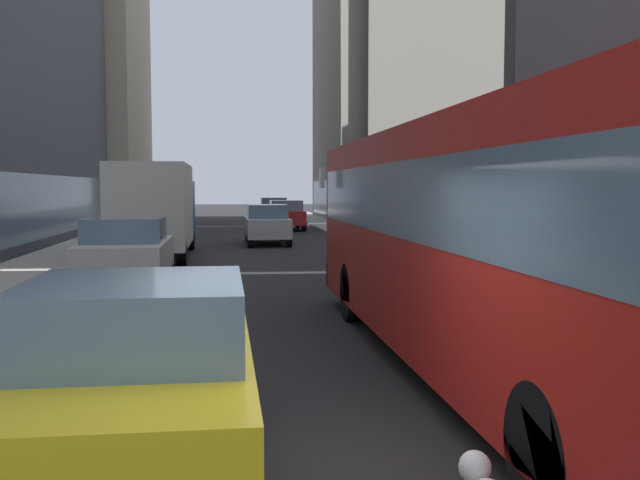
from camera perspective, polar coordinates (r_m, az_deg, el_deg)
ground_plane at (r=40.45m, az=-6.80°, el=0.86°), size 120.00×120.00×0.00m
sidewalk_left at (r=40.77m, az=-14.84°, el=0.89°), size 2.40×110.00×0.15m
sidewalk_right at (r=40.92m, az=1.20°, el=1.04°), size 2.40×110.00×0.15m
transit_bus at (r=9.32m, az=13.35°, el=0.77°), size 2.78×11.53×3.05m
car_black_suv at (r=49.66m, az=-3.72°, el=2.44°), size 1.85×4.02×1.62m
car_red_coupe at (r=39.41m, az=-2.72°, el=2.00°), size 1.83×4.07×1.62m
car_yellow_taxi at (r=5.87m, az=-14.15°, el=-10.68°), size 1.73×4.04×1.62m
car_silver_sedan at (r=29.56m, az=-4.21°, el=1.27°), size 1.71×4.19×1.62m
car_white_van at (r=17.34m, az=-15.07°, el=-0.90°), size 1.88×4.14×1.62m
box_truck at (r=24.41m, az=-12.92°, el=2.55°), size 2.30×7.50×3.05m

